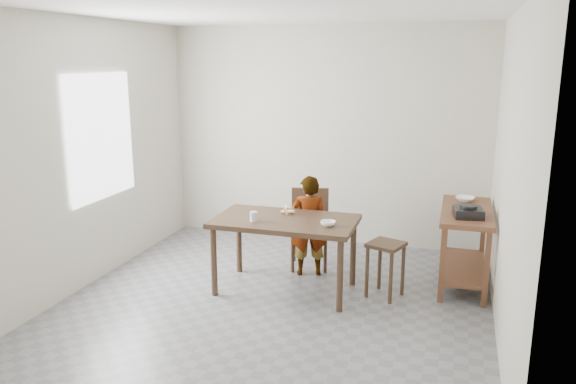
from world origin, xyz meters
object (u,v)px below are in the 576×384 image
(prep_counter, at_px, (464,247))
(dining_chair, at_px, (310,230))
(child, at_px, (309,226))
(stool, at_px, (385,270))
(dining_table, at_px, (285,255))

(prep_counter, height_order, dining_chair, dining_chair)
(prep_counter, bearing_deg, child, -172.28)
(dining_chair, relative_size, stool, 1.57)
(prep_counter, relative_size, dining_chair, 1.38)
(dining_table, relative_size, prep_counter, 1.17)
(prep_counter, distance_m, stool, 0.93)
(prep_counter, xyz_separation_m, stool, (-0.74, -0.56, -0.12))
(child, bearing_deg, dining_chair, -97.24)
(prep_counter, xyz_separation_m, dining_chair, (-1.65, 0.00, 0.03))
(dining_chair, distance_m, stool, 1.09)
(dining_table, relative_size, dining_chair, 1.61)
(dining_table, relative_size, child, 1.28)
(prep_counter, height_order, child, child)
(prep_counter, relative_size, stool, 2.17)
(dining_table, distance_m, dining_chair, 0.71)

